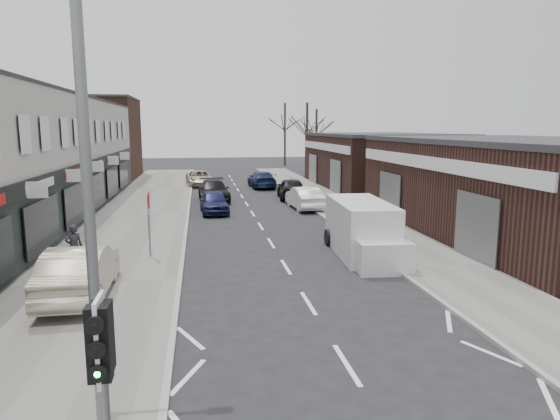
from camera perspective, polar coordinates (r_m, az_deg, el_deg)
name	(u,v)px	position (r m, az deg, el deg)	size (l,w,h in m)	color
ground	(378,415)	(10.14, 11.11, -21.97)	(160.00, 160.00, 0.00)	black
pavement_left	(140,216)	(30.74, -15.75, -0.64)	(5.50, 64.00, 0.12)	slate
pavement_right	(343,210)	(31.80, 7.22, -0.03)	(3.50, 64.00, 0.12)	slate
brick_block_far	(95,140)	(54.10, -20.37, 7.54)	(8.00, 10.00, 8.00)	#42241C
right_unit_near	(523,189)	(27.23, 26.01, 2.15)	(10.00, 18.00, 4.50)	#381E19
right_unit_far	(379,162)	(45.00, 11.27, 5.44)	(10.00, 16.00, 4.50)	#381E19
tree_far_a	(307,173)	(57.62, 3.07, 4.21)	(3.60, 3.60, 8.00)	#382D26
tree_far_b	(316,169)	(64.00, 4.12, 4.72)	(3.60, 3.60, 7.50)	#382D26
tree_far_c	(285,166)	(69.27, 0.56, 5.10)	(3.60, 3.60, 8.50)	#382D26
traffic_light	(102,359)	(6.82, -19.69, -15.78)	(0.28, 0.60, 3.10)	slate
street_lamp	(100,173)	(7.44, -19.91, 3.96)	(2.23, 0.22, 8.00)	slate
warning_sign	(149,205)	(20.42, -14.72, 0.53)	(0.12, 0.80, 2.70)	slate
white_van	(362,230)	(20.79, 9.39, -2.32)	(2.33, 5.88, 2.25)	silver
sedan_on_pavement	(80,271)	(16.52, -21.90, -6.48)	(1.69, 4.85, 1.60)	#B8AC93
pedestrian	(74,247)	(19.73, -22.48, -3.90)	(0.60, 0.40, 1.65)	black
parked_car_left_a	(214,202)	(31.05, -7.54, 0.92)	(1.63, 4.05, 1.38)	#151A43
parked_car_left_b	(214,191)	(36.05, -7.59, 2.19)	(2.10, 5.17, 1.50)	black
parked_car_left_c	(200,178)	(45.85, -9.16, 3.61)	(2.26, 4.91, 1.36)	#BEAE98
parked_car_right_a	(304,198)	(32.35, 2.79, 1.40)	(1.55, 4.44, 1.46)	white
parked_car_right_b	(291,188)	(36.95, 1.28, 2.50)	(1.84, 4.58, 1.56)	black
parked_car_right_c	(262,179)	(43.81, -2.10, 3.51)	(2.02, 4.97, 1.44)	#141D41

